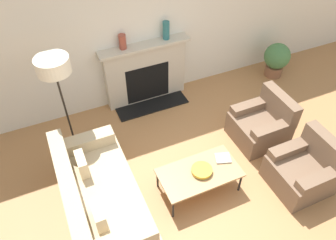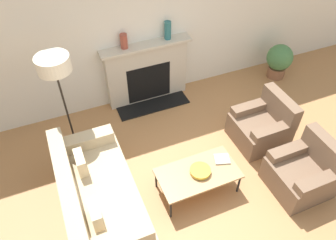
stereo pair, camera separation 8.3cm
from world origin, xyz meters
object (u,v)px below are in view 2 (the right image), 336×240
at_px(bowl, 200,171).
at_px(coffee_table, 198,174).
at_px(potted_plant, 279,60).
at_px(floor_lamp, 56,73).
at_px(fireplace, 147,73).
at_px(book, 222,159).
at_px(mantel_vase_center_left, 168,30).
at_px(armchair_far, 262,126).
at_px(mantel_vase_left, 124,41).
at_px(couch, 97,196).
at_px(armchair_near, 304,172).

bearing_deg(bowl, coffee_table, 162.08).
bearing_deg(coffee_table, potted_plant, 34.25).
bearing_deg(floor_lamp, fireplace, 23.81).
bearing_deg(book, potted_plant, 56.23).
bearing_deg(book, coffee_table, -151.15).
height_order(mantel_vase_center_left, potted_plant, mantel_vase_center_left).
xyz_separation_m(fireplace, armchair_far, (1.36, -1.77, -0.27)).
distance_m(bowl, potted_plant, 3.35).
bearing_deg(fireplace, book, -81.10).
xyz_separation_m(armchair_far, mantel_vase_left, (-1.73, 1.79, 1.00)).
xyz_separation_m(book, mantel_vase_left, (-0.72, 2.21, 0.91)).
bearing_deg(bowl, floor_lamp, 133.22).
distance_m(mantel_vase_left, potted_plant, 3.23).
xyz_separation_m(couch, coffee_table, (1.41, -0.23, 0.05)).
bearing_deg(floor_lamp, armchair_far, -20.52).
distance_m(couch, book, 1.84).
height_order(fireplace, book, fireplace).
relative_size(floor_lamp, mantel_vase_center_left, 5.37).
height_order(couch, armchair_far, armchair_far).
bearing_deg(armchair_near, book, -120.94).
relative_size(armchair_far, bowl, 2.83).
xyz_separation_m(fireplace, bowl, (-0.05, -2.28, -0.15)).
xyz_separation_m(armchair_far, book, (-1.01, -0.42, 0.09)).
height_order(couch, bowl, couch).
height_order(armchair_near, bowl, armchair_near).
bearing_deg(couch, potted_plant, -68.30).
relative_size(coffee_table, potted_plant, 1.60).
relative_size(coffee_table, book, 4.26).
distance_m(armchair_near, potted_plant, 2.78).
bearing_deg(floor_lamp, potted_plant, 4.18).
xyz_separation_m(armchair_near, mantel_vase_left, (-1.73, 2.82, 1.00)).
height_order(armchair_near, potted_plant, armchair_near).
bearing_deg(potted_plant, mantel_vase_center_left, 170.41).
distance_m(armchair_near, mantel_vase_center_left, 3.14).
distance_m(armchair_far, coffee_table, 1.52).
height_order(book, mantel_vase_center_left, mantel_vase_center_left).
xyz_separation_m(couch, mantel_vase_center_left, (1.90, 2.06, 1.03)).
bearing_deg(book, armchair_near, -12.33).
bearing_deg(armchair_far, floor_lamp, -110.52).
bearing_deg(couch, bowl, -99.45).
height_order(armchair_near, floor_lamp, floor_lamp).
bearing_deg(mantel_vase_left, couch, -118.46).
distance_m(fireplace, armchair_far, 2.25).
relative_size(bowl, mantel_vase_center_left, 0.93).
bearing_deg(mantel_vase_center_left, armchair_near, -71.55).
xyz_separation_m(mantel_vase_left, mantel_vase_center_left, (0.79, 0.00, 0.03)).
bearing_deg(fireplace, coffee_table, -92.02).
distance_m(armchair_far, mantel_vase_left, 2.68).
distance_m(fireplace, potted_plant, 2.74).
distance_m(bowl, floor_lamp, 2.42).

